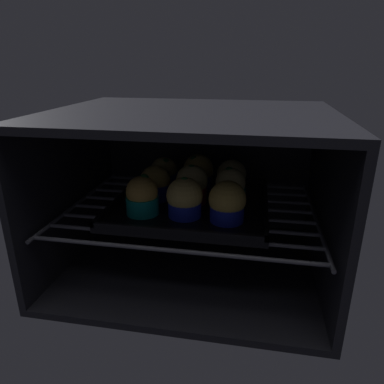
{
  "coord_description": "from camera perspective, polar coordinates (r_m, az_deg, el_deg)",
  "views": [
    {
      "loc": [
        13.52,
        -50.65,
        45.2
      ],
      "look_at": [
        0.0,
        22.75,
        17.45
      ],
      "focal_mm": 33.18,
      "sensor_mm": 36.0,
      "label": 1
    }
  ],
  "objects": [
    {
      "name": "oven_cavity",
      "position": [
        0.83,
        0.44,
        0.54
      ],
      "size": [
        59.0,
        47.0,
        37.0
      ],
      "color": "black",
      "rests_on": "ground"
    },
    {
      "name": "oven_rack",
      "position": [
        0.8,
        -0.1,
        -2.76
      ],
      "size": [
        54.8,
        42.0,
        0.8
      ],
      "color": "#51515B",
      "rests_on": "oven_cavity"
    },
    {
      "name": "baking_tray",
      "position": [
        0.81,
        0.0,
        -1.84
      ],
      "size": [
        33.63,
        33.63,
        2.2
      ],
      "color": "black",
      "rests_on": "oven_rack"
    },
    {
      "name": "muffin_row0_col0",
      "position": [
        0.73,
        -8.01,
        -0.71
      ],
      "size": [
        6.76,
        6.76,
        8.41
      ],
      "color": "#0C8C84",
      "rests_on": "baking_tray"
    },
    {
      "name": "muffin_row0_col1",
      "position": [
        0.72,
        -1.49,
        -1.06
      ],
      "size": [
        7.39,
        7.39,
        8.4
      ],
      "color": "#1928B7",
      "rests_on": "baking_tray"
    },
    {
      "name": "muffin_row0_col2",
      "position": [
        0.7,
        5.69,
        -1.75
      ],
      "size": [
        7.4,
        7.4,
        8.29
      ],
      "color": "#1928B7",
      "rests_on": "baking_tray"
    },
    {
      "name": "muffin_row1_col0",
      "position": [
        0.81,
        -5.91,
        1.33
      ],
      "size": [
        6.86,
        6.86,
        7.9
      ],
      "color": "#1928B7",
      "rests_on": "baking_tray"
    },
    {
      "name": "muffin_row1_col1",
      "position": [
        0.79,
        0.08,
        1.15
      ],
      "size": [
        7.12,
        7.12,
        8.8
      ],
      "color": "red",
      "rests_on": "baking_tray"
    },
    {
      "name": "muffin_row1_col2",
      "position": [
        0.78,
        6.17,
        0.73
      ],
      "size": [
        6.76,
        6.76,
        8.6
      ],
      "color": "#0C8C84",
      "rests_on": "baking_tray"
    },
    {
      "name": "muffin_row2_col0",
      "position": [
        0.89,
        -4.53,
        2.95
      ],
      "size": [
        6.76,
        6.76,
        7.71
      ],
      "color": "#1928B7",
      "rests_on": "baking_tray"
    },
    {
      "name": "muffin_row2_col1",
      "position": [
        0.87,
        0.77,
        3.13
      ],
      "size": [
        7.36,
        7.36,
        8.74
      ],
      "color": "#1928B7",
      "rests_on": "baking_tray"
    },
    {
      "name": "muffin_row2_col2",
      "position": [
        0.86,
        6.36,
        2.38
      ],
      "size": [
        7.09,
        7.09,
        7.84
      ],
      "color": "red",
      "rests_on": "baking_tray"
    }
  ]
}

